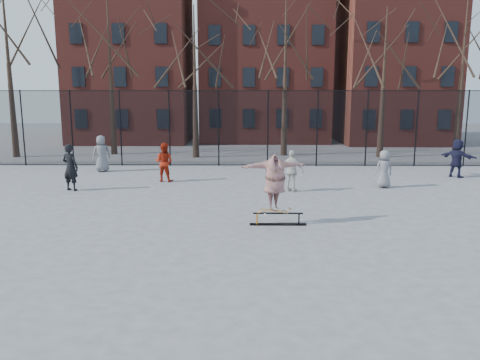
{
  "coord_description": "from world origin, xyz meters",
  "views": [
    {
      "loc": [
        0.07,
        -11.72,
        3.78
      ],
      "look_at": [
        -0.11,
        1.5,
        1.35
      ],
      "focal_mm": 35.0,
      "sensor_mm": 36.0,
      "label": 1
    }
  ],
  "objects_px": {
    "bystander_navy": "(457,158)",
    "bystander_white": "(292,171)",
    "bystander_black": "(70,167)",
    "bystander_red": "(164,162)",
    "skater": "(275,182)",
    "bystander_grey": "(102,153)",
    "skate_rail": "(278,220)",
    "bystander_extra": "(384,169)",
    "skateboard": "(274,211)"
  },
  "relations": [
    {
      "from": "skateboard",
      "to": "bystander_red",
      "type": "relative_size",
      "value": 0.51
    },
    {
      "from": "skate_rail",
      "to": "skateboard",
      "type": "xyz_separation_m",
      "value": [
        -0.11,
        -0.0,
        0.27
      ]
    },
    {
      "from": "bystander_extra",
      "to": "skateboard",
      "type": "bearing_deg",
      "value": 36.0
    },
    {
      "from": "bystander_black",
      "to": "bystander_grey",
      "type": "bearing_deg",
      "value": -68.55
    },
    {
      "from": "skate_rail",
      "to": "skater",
      "type": "height_order",
      "value": "skater"
    },
    {
      "from": "bystander_red",
      "to": "bystander_extra",
      "type": "distance_m",
      "value": 9.32
    },
    {
      "from": "skateboard",
      "to": "skater",
      "type": "relative_size",
      "value": 0.43
    },
    {
      "from": "bystander_black",
      "to": "bystander_red",
      "type": "distance_m",
      "value": 3.93
    },
    {
      "from": "bystander_extra",
      "to": "skater",
      "type": "bearing_deg",
      "value": 36.0
    },
    {
      "from": "skate_rail",
      "to": "bystander_navy",
      "type": "relative_size",
      "value": 0.94
    },
    {
      "from": "bystander_black",
      "to": "bystander_extra",
      "type": "height_order",
      "value": "bystander_black"
    },
    {
      "from": "bystander_grey",
      "to": "bystander_navy",
      "type": "relative_size",
      "value": 1.02
    },
    {
      "from": "bystander_grey",
      "to": "bystander_white",
      "type": "xyz_separation_m",
      "value": [
        8.93,
        -4.72,
        -0.08
      ]
    },
    {
      "from": "skate_rail",
      "to": "skater",
      "type": "xyz_separation_m",
      "value": [
        -0.11,
        -0.0,
        1.14
      ]
    },
    {
      "from": "bystander_black",
      "to": "bystander_red",
      "type": "xyz_separation_m",
      "value": [
        3.36,
        2.05,
        -0.08
      ]
    },
    {
      "from": "bystander_navy",
      "to": "bystander_extra",
      "type": "relative_size",
      "value": 1.14
    },
    {
      "from": "skateboard",
      "to": "bystander_extra",
      "type": "relative_size",
      "value": 0.56
    },
    {
      "from": "bystander_grey",
      "to": "bystander_white",
      "type": "bearing_deg",
      "value": 125.32
    },
    {
      "from": "bystander_navy",
      "to": "bystander_grey",
      "type": "bearing_deg",
      "value": 45.48
    },
    {
      "from": "skater",
      "to": "bystander_extra",
      "type": "bearing_deg",
      "value": 31.2
    },
    {
      "from": "skateboard",
      "to": "bystander_white",
      "type": "xyz_separation_m",
      "value": [
        0.97,
        4.77,
        0.41
      ]
    },
    {
      "from": "bystander_black",
      "to": "bystander_white",
      "type": "relative_size",
      "value": 1.13
    },
    {
      "from": "bystander_black",
      "to": "bystander_red",
      "type": "height_order",
      "value": "bystander_black"
    },
    {
      "from": "bystander_navy",
      "to": "bystander_extra",
      "type": "distance_m",
      "value": 4.79
    },
    {
      "from": "skater",
      "to": "bystander_extra",
      "type": "xyz_separation_m",
      "value": [
        4.8,
        5.6,
        -0.51
      ]
    },
    {
      "from": "skate_rail",
      "to": "bystander_grey",
      "type": "height_order",
      "value": "bystander_grey"
    },
    {
      "from": "bystander_grey",
      "to": "bystander_extra",
      "type": "bearing_deg",
      "value": 136.18
    },
    {
      "from": "skate_rail",
      "to": "bystander_black",
      "type": "height_order",
      "value": "bystander_black"
    },
    {
      "from": "skate_rail",
      "to": "bystander_extra",
      "type": "distance_m",
      "value": 7.33
    },
    {
      "from": "skater",
      "to": "bystander_black",
      "type": "relative_size",
      "value": 1.08
    },
    {
      "from": "bystander_navy",
      "to": "bystander_extra",
      "type": "xyz_separation_m",
      "value": [
        -4.07,
        -2.53,
        -0.11
      ]
    },
    {
      "from": "skate_rail",
      "to": "bystander_black",
      "type": "bearing_deg",
      "value": 148.38
    },
    {
      "from": "bystander_white",
      "to": "bystander_black",
      "type": "bearing_deg",
      "value": 28.46
    },
    {
      "from": "bystander_navy",
      "to": "skate_rail",
      "type": "bearing_deg",
      "value": 92.99
    },
    {
      "from": "skater",
      "to": "bystander_grey",
      "type": "distance_m",
      "value": 12.4
    },
    {
      "from": "bystander_black",
      "to": "bystander_extra",
      "type": "xyz_separation_m",
      "value": [
        12.58,
        0.74,
        -0.16
      ]
    },
    {
      "from": "bystander_navy",
      "to": "bystander_white",
      "type": "bearing_deg",
      "value": 73.12
    },
    {
      "from": "bystander_red",
      "to": "bystander_white",
      "type": "height_order",
      "value": "bystander_red"
    },
    {
      "from": "bystander_extra",
      "to": "bystander_grey",
      "type": "bearing_deg",
      "value": -30.36
    },
    {
      "from": "bystander_grey",
      "to": "bystander_extra",
      "type": "distance_m",
      "value": 13.35
    },
    {
      "from": "bystander_grey",
      "to": "bystander_red",
      "type": "bearing_deg",
      "value": 117.03
    },
    {
      "from": "bystander_grey",
      "to": "bystander_black",
      "type": "xyz_separation_m",
      "value": [
        0.18,
        -4.63,
        0.03
      ]
    },
    {
      "from": "bystander_red",
      "to": "bystander_white",
      "type": "relative_size",
      "value": 1.03
    },
    {
      "from": "skater",
      "to": "bystander_white",
      "type": "relative_size",
      "value": 1.22
    },
    {
      "from": "skater",
      "to": "bystander_grey",
      "type": "xyz_separation_m",
      "value": [
        -7.97,
        9.49,
        -0.39
      ]
    },
    {
      "from": "bystander_grey",
      "to": "bystander_navy",
      "type": "bearing_deg",
      "value": 148.52
    },
    {
      "from": "bystander_white",
      "to": "skate_rail",
      "type": "bearing_deg",
      "value": 108.86
    },
    {
      "from": "bystander_grey",
      "to": "bystander_extra",
      "type": "xyz_separation_m",
      "value": [
        12.76,
        -3.89,
        -0.13
      ]
    },
    {
      "from": "skate_rail",
      "to": "bystander_white",
      "type": "relative_size",
      "value": 1.01
    },
    {
      "from": "bystander_grey",
      "to": "skater",
      "type": "bearing_deg",
      "value": 103.16
    }
  ]
}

